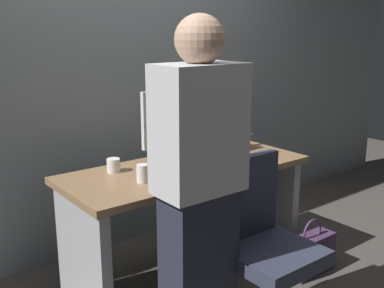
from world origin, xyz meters
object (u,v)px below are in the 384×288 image
Objects in this scene: desk at (187,200)px; book_stack at (234,140)px; office_chair at (264,256)px; handbag at (311,253)px; person_at_desk at (199,193)px; keyboard at (200,168)px; mouse at (237,157)px; cup_near_keyboard at (143,173)px; cup_by_monitor at (114,165)px; cell_phone at (265,157)px; monitor at (178,120)px.

book_stack is (0.50, 0.11, 0.30)m from desk.
office_chair reaches higher than handbag.
person_at_desk reaches higher than keyboard.
mouse is 1.00× the size of cup_near_keyboard.
office_chair is at bearing -10.43° from person_at_desk.
cup_by_monitor is at bearing 176.30° from book_stack.
desk is 19.24× the size of cup_by_monitor.
cup_by_monitor is at bearing 160.86° from mouse.
keyboard is at bearing 85.85° from office_chair.
cell_phone is at bearing -83.42° from book_stack.
cup_near_keyboard is 0.91m from cell_phone.
office_chair is 9.40× the size of mouse.
office_chair is 2.19× the size of keyboard.
person_at_desk is 0.79m from cup_by_monitor.
cup_near_keyboard is 0.45× the size of book_stack.
book_stack is 0.28m from cell_phone.
keyboard is at bearing 50.48° from person_at_desk.
monitor is 3.75× the size of cell_phone.
book_stack is at bearing 106.01° from handbag.
keyboard is (0.42, 0.51, -0.08)m from person_at_desk.
keyboard reaches higher than desk.
mouse reaches higher than cell_phone.
person_at_desk is 4.34× the size of handbag.
person_at_desk is 20.29× the size of cup_by_monitor.
office_chair is 1.01m from cup_by_monitor.
monitor reaches higher than desk.
mouse is 0.72m from cup_near_keyboard.
book_stack is 0.58× the size of handbag.
cup_by_monitor is 1.00m from cell_phone.
cup_near_keyboard is 0.90m from book_stack.
office_chair is 1.03m from book_stack.
keyboard is at bearing 151.10° from handbag.
book_stack is at bearing -3.70° from cup_by_monitor.
keyboard is 0.40m from cup_near_keyboard.
person_at_desk reaches higher than book_stack.
person_at_desk is 1.16m from book_stack.
keyboard is 0.54m from book_stack.
office_chair reaches higher than cell_phone.
person_at_desk reaches higher than handbag.
person_at_desk reaches higher than cup_near_keyboard.
book_stack is (0.48, 0.22, 0.06)m from keyboard.
handbag is at bearing -35.09° from desk.
mouse is (0.36, 0.60, 0.34)m from office_chair.
mouse is at bearing -19.14° from cup_by_monitor.
cup_near_keyboard reaches higher than desk.
cup_by_monitor is (-0.48, -0.00, -0.22)m from monitor.
book_stack is at bearing 93.35° from cell_phone.
person_at_desk is 3.81× the size of keyboard.
monitor is (0.09, 0.86, 0.58)m from office_chair.
cup_near_keyboard is at bearing 175.19° from keyboard.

